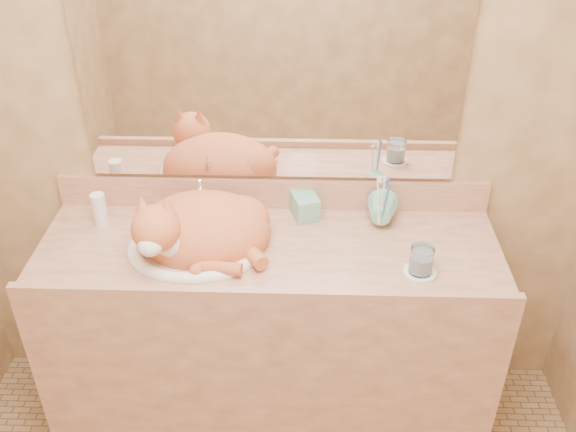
{
  "coord_description": "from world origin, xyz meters",
  "views": [
    {
      "loc": [
        0.12,
        -1.05,
        2.16
      ],
      "look_at": [
        0.07,
        0.7,
        1.0
      ],
      "focal_mm": 40.0,
      "sensor_mm": 36.0,
      "label": 1
    }
  ],
  "objects_px": {
    "sink_basin": "(194,233)",
    "soap_dispenser": "(310,201)",
    "vanity_counter": "(270,338)",
    "water_glass": "(421,260)",
    "toothbrush_cup": "(381,219)",
    "cat": "(198,227)"
  },
  "relations": [
    {
      "from": "vanity_counter",
      "to": "soap_dispenser",
      "type": "relative_size",
      "value": 8.38
    },
    {
      "from": "toothbrush_cup",
      "to": "water_glass",
      "type": "xyz_separation_m",
      "value": [
        0.11,
        -0.24,
        0.0
      ]
    },
    {
      "from": "soap_dispenser",
      "to": "toothbrush_cup",
      "type": "height_order",
      "value": "soap_dispenser"
    },
    {
      "from": "cat",
      "to": "toothbrush_cup",
      "type": "xyz_separation_m",
      "value": [
        0.63,
        0.11,
        -0.03
      ]
    },
    {
      "from": "sink_basin",
      "to": "water_glass",
      "type": "relative_size",
      "value": 4.96
    },
    {
      "from": "vanity_counter",
      "to": "toothbrush_cup",
      "type": "xyz_separation_m",
      "value": [
        0.39,
        0.11,
        0.48
      ]
    },
    {
      "from": "soap_dispenser",
      "to": "toothbrush_cup",
      "type": "bearing_deg",
      "value": -28.11
    },
    {
      "from": "sink_basin",
      "to": "water_glass",
      "type": "height_order",
      "value": "sink_basin"
    },
    {
      "from": "sink_basin",
      "to": "water_glass",
      "type": "xyz_separation_m",
      "value": [
        0.75,
        -0.11,
        -0.02
      ]
    },
    {
      "from": "sink_basin",
      "to": "cat",
      "type": "relative_size",
      "value": 0.97
    },
    {
      "from": "toothbrush_cup",
      "to": "water_glass",
      "type": "distance_m",
      "value": 0.26
    },
    {
      "from": "toothbrush_cup",
      "to": "water_glass",
      "type": "height_order",
      "value": "toothbrush_cup"
    },
    {
      "from": "vanity_counter",
      "to": "sink_basin",
      "type": "bearing_deg",
      "value": -175.42
    },
    {
      "from": "water_glass",
      "to": "toothbrush_cup",
      "type": "bearing_deg",
      "value": 114.92
    },
    {
      "from": "soap_dispenser",
      "to": "toothbrush_cup",
      "type": "distance_m",
      "value": 0.26
    },
    {
      "from": "sink_basin",
      "to": "vanity_counter",
      "type": "bearing_deg",
      "value": 17.86
    },
    {
      "from": "soap_dispenser",
      "to": "vanity_counter",
      "type": "bearing_deg",
      "value": -150.63
    },
    {
      "from": "water_glass",
      "to": "cat",
      "type": "bearing_deg",
      "value": 170.39
    },
    {
      "from": "vanity_counter",
      "to": "water_glass",
      "type": "distance_m",
      "value": 0.7
    },
    {
      "from": "vanity_counter",
      "to": "soap_dispenser",
      "type": "bearing_deg",
      "value": 47.77
    },
    {
      "from": "sink_basin",
      "to": "soap_dispenser",
      "type": "height_order",
      "value": "soap_dispenser"
    },
    {
      "from": "sink_basin",
      "to": "water_glass",
      "type": "distance_m",
      "value": 0.76
    }
  ]
}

